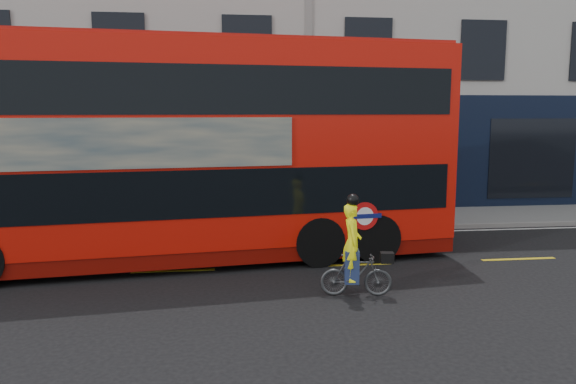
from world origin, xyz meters
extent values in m
plane|color=black|center=(0.00, 0.00, 0.00)|extent=(120.00, 120.00, 0.00)
cube|color=slate|center=(0.00, 6.50, 0.06)|extent=(60.00, 3.00, 0.12)
cube|color=gray|center=(0.00, 5.00, 0.07)|extent=(60.00, 0.12, 0.13)
cube|color=#ABA9A1|center=(0.00, 13.00, 7.50)|extent=(50.00, 10.00, 15.00)
cube|color=black|center=(0.00, 7.98, 2.00)|extent=(50.00, 0.08, 4.00)
cube|color=silver|center=(0.00, 4.70, 0.00)|extent=(58.00, 0.10, 0.01)
cube|color=red|center=(-3.83, 2.43, 2.74)|extent=(12.65, 4.23, 4.46)
cube|color=#690904|center=(-3.83, 2.43, 0.34)|extent=(12.64, 4.17, 0.34)
cube|color=black|center=(-3.83, 2.43, 1.75)|extent=(12.16, 4.21, 1.02)
cube|color=black|center=(-3.83, 2.43, 3.89)|extent=(12.16, 4.21, 1.02)
cube|color=#AD140B|center=(-3.83, 2.43, 4.99)|extent=(12.39, 4.09, 0.09)
cube|color=black|center=(2.35, 3.15, 1.75)|extent=(0.33, 2.53, 1.02)
cube|color=black|center=(2.35, 3.15, 3.89)|extent=(0.33, 2.53, 1.02)
cube|color=tan|center=(-4.79, 0.87, 2.82)|extent=(6.73, 0.82, 1.02)
cylinder|color=red|center=(0.26, 1.45, 1.13)|extent=(0.63, 0.09, 0.63)
cylinder|color=white|center=(0.26, 1.45, 1.13)|extent=(0.41, 0.07, 0.41)
cube|color=#0C1459|center=(0.26, 1.44, 1.13)|extent=(0.79, 0.11, 0.10)
cylinder|color=black|center=(0.43, 2.92, 0.56)|extent=(1.45, 2.98, 1.13)
cylinder|color=black|center=(-0.92, 2.77, 0.56)|extent=(1.45, 2.98, 1.13)
imported|color=#3F4244|center=(-0.44, -0.61, 0.41)|extent=(1.39, 0.58, 0.81)
imported|color=#F9F711|center=(-0.53, -0.60, 1.04)|extent=(0.42, 0.58, 1.45)
cube|color=black|center=(0.12, -0.70, 0.75)|extent=(0.27, 0.23, 0.19)
cube|color=navy|center=(-0.53, -0.60, 0.58)|extent=(0.31, 0.37, 0.62)
sphere|color=black|center=(-0.53, -0.60, 1.83)|extent=(0.23, 0.23, 0.23)
camera|label=1|loc=(-2.97, -10.58, 3.46)|focal=35.00mm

